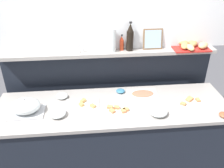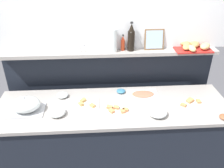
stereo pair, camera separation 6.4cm
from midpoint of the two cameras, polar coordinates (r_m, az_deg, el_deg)
The scene contains 19 objects.
ground_plane at distance 3.45m, azimuth 0.04°, elevation -11.81°, with size 12.00×12.00×0.00m, color #4C4C51.
buffet_counter at distance 2.71m, azimuth 0.90°, elevation -13.04°, with size 2.37×0.71×0.90m.
back_ledge_unit at distance 2.99m, azimuth 0.13°, elevation -2.78°, with size 2.40×0.22×1.31m.
sandwich_platter_front at distance 2.34m, azimuth 2.90°, elevation -6.43°, with size 0.32×0.21×0.04m.
sandwich_platter_side at distance 2.59m, azimuth 19.40°, elevation -4.30°, with size 0.36×0.16×0.04m.
sandwich_platter_rear at distance 2.45m, azimuth -6.22°, elevation -4.76°, with size 0.34×0.20×0.04m.
cold_cuts_platter at distance 2.61m, azimuth 8.12°, elevation -2.50°, with size 0.32×0.21×0.02m.
serving_cloche at distance 2.44m, azimuth -19.26°, elevation -4.79°, with size 0.34×0.24×0.17m.
glass_bowl_large at distance 2.59m, azimuth -11.09°, elevation -2.67°, with size 0.12×0.12×0.05m.
glass_bowl_medium at distance 2.32m, azimuth 11.63°, elevation -6.66°, with size 0.18×0.18×0.07m.
glass_bowl_small at distance 2.33m, azimuth -12.24°, elevation -6.67°, with size 0.16×0.16×0.06m.
condiment_bowl_red at distance 2.63m, azimuth 2.86°, elevation -1.70°, with size 0.10×0.10×0.03m, color teal.
hot_sauce_bottle at distance 2.64m, azimuth 3.31°, elevation 9.65°, with size 0.04×0.04×0.18m.
wine_bottle_dark at distance 2.62m, azimuth 5.32°, elevation 10.91°, with size 0.08×0.08×0.32m.
salt_shaker at distance 2.61m, azimuth -7.11°, elevation 8.44°, with size 0.03×0.03×0.09m.
pepper_shaker at distance 2.61m, azimuth -6.14°, elevation 8.48°, with size 0.03×0.03×0.09m.
bread_basket at distance 2.83m, azimuth 19.30°, elevation 8.53°, with size 0.41×0.30×0.08m.
framed_picture at distance 2.70m, azimuth 10.76°, elevation 10.41°, with size 0.21×0.06×0.22m.
water_carafe at distance 2.59m, azimuth 0.95°, elevation 10.42°, with size 0.09×0.09×0.25m, color silver.
Camera 2 is at (-0.14, -1.98, 2.29)m, focal length 38.22 mm.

